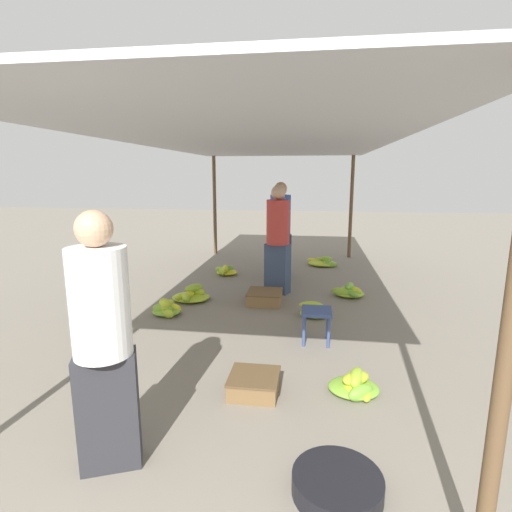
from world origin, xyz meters
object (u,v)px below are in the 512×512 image
at_px(banana_pile_right_3, 356,386).
at_px(crate_near, 254,384).
at_px(shopper_walking_far, 280,229).
at_px(banana_pile_right_2, 350,292).
at_px(banana_pile_left_2, 191,296).
at_px(shopper_walking_mid, 278,238).
at_px(basin_black, 337,485).
at_px(banana_pile_left_0, 166,309).
at_px(vendor_foreground, 103,340).
at_px(stool, 316,316).
at_px(banana_pile_right_1, 323,262).
at_px(crate_mid, 265,297).
at_px(banana_pile_right_0, 314,310).
at_px(banana_pile_left_1, 225,271).

distance_m(banana_pile_right_3, crate_near, 0.89).
bearing_deg(shopper_walking_far, banana_pile_right_2, -41.55).
xyz_separation_m(banana_pile_left_2, shopper_walking_mid, (1.27, 0.64, 0.82)).
bearing_deg(basin_black, banana_pile_right_3, 79.35).
bearing_deg(banana_pile_right_2, banana_pile_left_0, -154.42).
xyz_separation_m(vendor_foreground, shopper_walking_far, (0.68, 5.12, 0.04)).
relative_size(stool, banana_pile_right_1, 0.60).
bearing_deg(crate_mid, shopper_walking_far, 86.86).
relative_size(crate_mid, shopper_walking_far, 0.29).
height_order(banana_pile_right_2, crate_mid, banana_pile_right_2).
distance_m(banana_pile_right_3, crate_mid, 2.64).
bearing_deg(crate_near, basin_black, -57.88).
bearing_deg(crate_mid, banana_pile_left_2, -177.81).
relative_size(crate_near, crate_mid, 0.86).
height_order(banana_pile_left_0, banana_pile_right_0, banana_pile_left_0).
height_order(stool, crate_mid, stool).
bearing_deg(banana_pile_right_2, vendor_foreground, -114.94).
xyz_separation_m(crate_near, shopper_walking_far, (-0.13, 4.10, 0.83)).
distance_m(banana_pile_left_2, banana_pile_right_0, 1.92).
xyz_separation_m(banana_pile_right_0, banana_pile_right_2, (0.56, 0.98, -0.00)).
xyz_separation_m(vendor_foreground, banana_pile_right_3, (1.69, 1.12, -0.80)).
height_order(banana_pile_left_1, banana_pile_right_3, banana_pile_right_3).
bearing_deg(shopper_walking_far, stool, -77.11).
relative_size(banana_pile_right_0, shopper_walking_far, 0.27).
xyz_separation_m(banana_pile_left_2, crate_near, (1.35, -2.45, 0.00)).
bearing_deg(banana_pile_left_0, shopper_walking_far, 59.29).
height_order(crate_near, shopper_walking_mid, shopper_walking_mid).
distance_m(stool, banana_pile_right_2, 1.95).
relative_size(banana_pile_right_0, banana_pile_right_3, 1.06).
bearing_deg(stool, shopper_walking_far, 102.89).
bearing_deg(banana_pile_right_1, banana_pile_right_3, -87.94).
bearing_deg(banana_pile_left_2, banana_pile_right_3, -46.41).
bearing_deg(banana_pile_left_2, banana_pile_left_1, 84.04).
bearing_deg(banana_pile_right_1, shopper_walking_far, -127.31).
height_order(banana_pile_left_2, banana_pile_right_3, banana_pile_left_2).
height_order(banana_pile_left_2, banana_pile_right_0, banana_pile_left_2).
bearing_deg(banana_pile_right_3, banana_pile_left_2, 133.59).
bearing_deg(banana_pile_right_2, basin_black, -95.74).
relative_size(banana_pile_left_1, crate_near, 1.19).
height_order(basin_black, crate_mid, crate_mid).
relative_size(banana_pile_left_1, banana_pile_right_3, 1.16).
distance_m(stool, shopper_walking_mid, 2.10).
distance_m(banana_pile_left_0, shopper_walking_mid, 2.08).
xyz_separation_m(banana_pile_right_3, crate_mid, (-1.10, 2.39, 0.02)).
relative_size(vendor_foreground, banana_pile_left_1, 3.27).
distance_m(basin_black, banana_pile_right_0, 3.12).
xyz_separation_m(vendor_foreground, banana_pile_left_2, (-0.55, 3.47, -0.80)).
bearing_deg(stool, banana_pile_right_2, 73.94).
bearing_deg(banana_pile_right_2, banana_pile_left_1, 154.85).
bearing_deg(banana_pile_left_0, banana_pile_right_2, 25.58).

